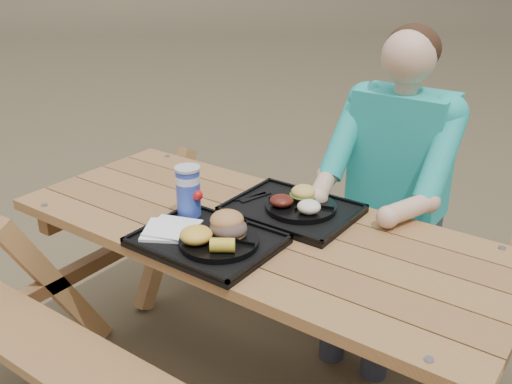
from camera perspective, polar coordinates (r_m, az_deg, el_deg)
The scene contains 17 objects.
picnic_table at distance 2.21m, azimuth 0.00°, elevation -12.07°, with size 1.80×1.49×0.75m, color #999999, non-canonical shape.
tray_near at distance 1.90m, azimuth -4.90°, elevation -4.99°, with size 0.45×0.35×0.02m, color black.
tray_far at distance 2.11m, azimuth 3.65°, elevation -1.88°, with size 0.45×0.35×0.02m, color black.
plate_near at distance 1.85m, azimuth -3.71°, elevation -4.99°, with size 0.26×0.26×0.02m, color black.
plate_far at distance 2.09m, azimuth 4.51°, elevation -1.50°, with size 0.26×0.26×0.02m, color black.
napkin_stack at distance 1.95m, azimuth -8.73°, elevation -3.69°, with size 0.16×0.16×0.02m, color white.
soda_cup at distance 2.03m, azimuth -6.78°, elevation -0.04°, with size 0.09×0.09×0.17m, color #1530A3.
condiment_bbq at distance 1.96m, azimuth -2.73°, elevation -3.13°, with size 0.05×0.05×0.03m, color black.
condiment_mustard at distance 1.93m, azimuth -1.65°, elevation -3.41°, with size 0.06×0.06×0.03m, color yellow.
sandwich at distance 1.85m, azimuth -2.79°, elevation -2.61°, with size 0.12×0.12×0.12m, color #BE7943, non-canonical shape.
mac_cheese at distance 1.82m, azimuth -6.01°, elevation -4.29°, with size 0.11×0.11×0.05m, color yellow.
corn_cob at distance 1.77m, azimuth -3.37°, elevation -5.32°, with size 0.08×0.08×0.05m, color gold, non-canonical shape.
cutlery_far at distance 2.18m, azimuth -0.05°, elevation -0.51°, with size 0.02×0.14×0.01m, color black.
burger at distance 2.11m, azimuth 4.80°, elevation 0.30°, with size 0.10×0.10×0.09m, color #E8B552, non-canonical shape.
baked_beans at distance 2.07m, azimuth 2.56°, elevation -0.87°, with size 0.09×0.09×0.04m, color #541810.
potato_salad at distance 2.02m, azimuth 5.32°, elevation -1.48°, with size 0.08×0.08×0.05m, color white.
diner at distance 2.49m, azimuth 13.62°, elevation -1.35°, with size 0.48×0.84×1.28m, color teal, non-canonical shape.
Camera 1 is at (1.05, -1.46, 1.67)m, focal length 40.00 mm.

